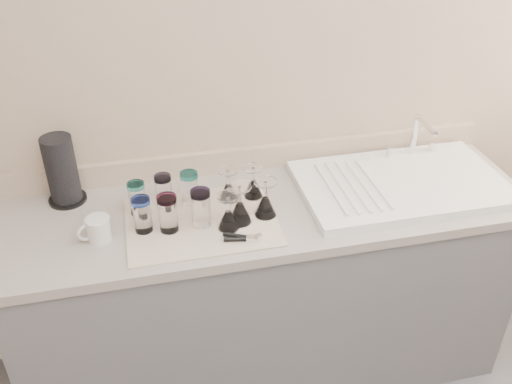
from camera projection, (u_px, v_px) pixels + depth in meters
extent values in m
cube|color=tan|center=(251.00, 90.00, 2.26)|extent=(3.50, 0.04, 2.50)
cube|color=slate|center=(267.00, 295.00, 2.46)|extent=(2.00, 0.60, 0.86)
cube|color=gray|center=(269.00, 209.00, 2.21)|extent=(2.06, 0.62, 0.04)
cube|color=white|center=(401.00, 184.00, 2.30)|extent=(0.82, 0.50, 0.03)
cylinder|color=silver|center=(414.00, 134.00, 2.43)|extent=(0.02, 0.02, 0.18)
cylinder|color=silver|center=(426.00, 126.00, 2.32)|extent=(0.02, 0.16, 0.02)
cylinder|color=silver|center=(391.00, 151.00, 2.45)|extent=(0.03, 0.03, 0.04)
cylinder|color=silver|center=(433.00, 146.00, 2.49)|extent=(0.03, 0.03, 0.04)
cube|color=silver|center=(201.00, 222.00, 2.10)|extent=(0.55, 0.42, 0.01)
cylinder|color=white|center=(138.00, 200.00, 2.11)|extent=(0.06, 0.06, 0.11)
cylinder|color=#31B0A5|center=(136.00, 185.00, 2.08)|extent=(0.07, 0.07, 0.02)
cylinder|color=white|center=(164.00, 193.00, 2.16)|extent=(0.06, 0.06, 0.11)
cylinder|color=#AF8AD6|center=(162.00, 178.00, 2.12)|extent=(0.07, 0.07, 0.02)
cylinder|color=white|center=(190.00, 190.00, 2.17)|extent=(0.06, 0.06, 0.12)
cylinder|color=teal|center=(189.00, 175.00, 2.13)|extent=(0.07, 0.07, 0.02)
cylinder|color=white|center=(142.00, 217.00, 2.02)|extent=(0.06, 0.06, 0.12)
cylinder|color=blue|center=(140.00, 201.00, 1.99)|extent=(0.07, 0.07, 0.02)
cylinder|color=white|center=(168.00, 215.00, 2.02)|extent=(0.07, 0.07, 0.12)
cylinder|color=#CE317F|center=(167.00, 199.00, 1.98)|extent=(0.07, 0.07, 0.02)
cylinder|color=white|center=(201.00, 210.00, 2.05)|extent=(0.07, 0.07, 0.13)
cylinder|color=#6941A6|center=(200.00, 193.00, 2.01)|extent=(0.07, 0.07, 0.02)
cone|color=white|center=(228.00, 192.00, 2.20)|extent=(0.07, 0.07, 0.07)
cylinder|color=white|center=(228.00, 178.00, 2.17)|extent=(0.01, 0.01, 0.06)
cylinder|color=white|center=(228.00, 171.00, 2.15)|extent=(0.07, 0.07, 0.01)
cone|color=white|center=(253.00, 188.00, 2.22)|extent=(0.07, 0.07, 0.07)
cylinder|color=white|center=(253.00, 175.00, 2.19)|extent=(0.01, 0.01, 0.05)
cylinder|color=white|center=(253.00, 168.00, 2.17)|extent=(0.07, 0.07, 0.01)
cone|color=white|center=(240.00, 212.00, 2.08)|extent=(0.09, 0.09, 0.08)
cylinder|color=white|center=(240.00, 196.00, 2.04)|extent=(0.01, 0.01, 0.06)
cylinder|color=white|center=(239.00, 187.00, 2.02)|extent=(0.09, 0.09, 0.01)
cone|color=white|center=(265.00, 206.00, 2.11)|extent=(0.08, 0.08, 0.08)
cylinder|color=white|center=(265.00, 190.00, 2.08)|extent=(0.01, 0.01, 0.06)
cylinder|color=white|center=(266.00, 182.00, 2.06)|extent=(0.08, 0.08, 0.01)
cone|color=white|center=(228.00, 219.00, 2.05)|extent=(0.08, 0.08, 0.07)
cylinder|color=white|center=(228.00, 204.00, 2.01)|extent=(0.01, 0.01, 0.06)
cylinder|color=white|center=(228.00, 196.00, 1.99)|extent=(0.08, 0.08, 0.01)
cube|color=silver|center=(254.00, 239.00, 2.00)|extent=(0.06, 0.04, 0.02)
cylinder|color=black|center=(238.00, 239.00, 1.99)|extent=(0.10, 0.04, 0.02)
cylinder|color=black|center=(237.00, 236.00, 2.01)|extent=(0.10, 0.06, 0.02)
cylinder|color=silver|center=(99.00, 229.00, 2.00)|extent=(0.11, 0.11, 0.09)
torus|color=silver|center=(86.00, 233.00, 1.98)|extent=(0.07, 0.03, 0.07)
cylinder|color=black|center=(68.00, 199.00, 2.23)|extent=(0.15, 0.15, 0.01)
cylinder|color=black|center=(61.00, 169.00, 2.15)|extent=(0.12, 0.12, 0.26)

